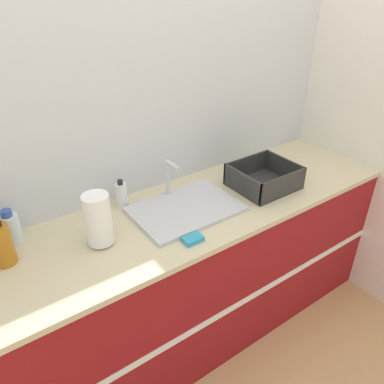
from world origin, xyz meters
The scene contains 11 objects.
ground_plane centered at (0.00, 0.00, 0.00)m, with size 12.00×12.00×0.00m, color tan.
wall_back centered at (0.00, 0.66, 1.30)m, with size 4.79×0.06×2.60m.
wall_right centered at (1.22, 0.31, 1.30)m, with size 0.06×2.63×2.60m.
counter_cabinet centered at (0.00, 0.31, 0.45)m, with size 2.41×0.65×0.90m.
sink centered at (-0.03, 0.32, 0.91)m, with size 0.53×0.37×0.22m.
paper_towel_roll centered at (-0.48, 0.31, 1.02)m, with size 0.12×0.12×0.25m.
dish_rack centered at (0.47, 0.27, 0.94)m, with size 0.34×0.30×0.13m.
bottle_clear centered at (-0.80, 0.55, 0.97)m, with size 0.08×0.08×0.17m.
bottle_amber centered at (-0.86, 0.42, 1.00)m, with size 0.09×0.09×0.23m.
soap_dispenser centered at (-0.27, 0.54, 0.97)m, with size 0.06×0.06×0.15m.
sponge centered at (-0.14, 0.09, 0.91)m, with size 0.09×0.06×0.02m.
Camera 1 is at (-0.92, -1.00, 1.94)m, focal length 35.00 mm.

